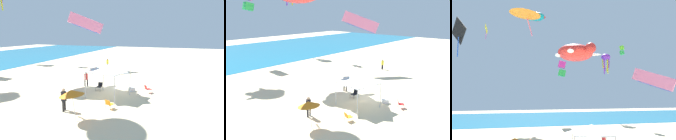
% 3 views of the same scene
% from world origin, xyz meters
% --- Properties ---
extents(ground, '(120.00, 120.00, 0.10)m').
position_xyz_m(ground, '(0.00, 0.00, -0.05)').
color(ground, beige).
extents(canopy_tent, '(3.51, 3.66, 3.02)m').
position_xyz_m(canopy_tent, '(-2.20, -0.52, 2.66)').
color(canopy_tent, '#B7B7BC').
rests_on(canopy_tent, ground).
extents(beach_umbrella, '(1.72, 1.75, 2.28)m').
position_xyz_m(beach_umbrella, '(-7.98, -0.13, 1.97)').
color(beach_umbrella, silver).
rests_on(beach_umbrella, ground).
extents(folding_chair_right_of_tent, '(0.76, 0.69, 0.82)m').
position_xyz_m(folding_chair_right_of_tent, '(-5.24, -1.76, 0.47)').
color(folding_chair_right_of_tent, black).
rests_on(folding_chair_right_of_tent, ground).
extents(folding_chair_facing_ocean, '(0.66, 0.58, 0.82)m').
position_xyz_m(folding_chair_facing_ocean, '(-0.66, 1.03, 0.47)').
color(folding_chair_facing_ocean, black).
rests_on(folding_chair_facing_ocean, ground).
extents(folding_chair_near_cooler, '(0.79, 0.81, 0.82)m').
position_xyz_m(folding_chair_near_cooler, '(0.05, -3.76, 0.47)').
color(folding_chair_near_cooler, black).
rests_on(folding_chair_near_cooler, ground).
extents(cooler_box, '(0.73, 0.72, 0.40)m').
position_xyz_m(cooler_box, '(0.17, -2.17, 0.20)').
color(cooler_box, white).
rests_on(cooler_box, ground).
extents(person_far_stroller, '(0.39, 0.44, 1.65)m').
position_xyz_m(person_far_stroller, '(0.27, 3.05, 0.97)').
color(person_far_stroller, black).
rests_on(person_far_stroller, ground).
extents(person_near_umbrella, '(0.48, 0.43, 1.81)m').
position_xyz_m(person_near_umbrella, '(-6.73, 1.33, 1.06)').
color(person_near_umbrella, black).
rests_on(person_near_umbrella, ground).
extents(person_kite_handler, '(0.43, 0.38, 1.60)m').
position_xyz_m(person_kite_handler, '(11.78, 5.02, 0.94)').
color(person_kite_handler, black).
rests_on(person_kite_handler, ground).
extents(kite_parafoil_pink, '(3.56, 4.65, 3.30)m').
position_xyz_m(kite_parafoil_pink, '(9.08, 7.48, 7.23)').
color(kite_parafoil_pink, pink).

